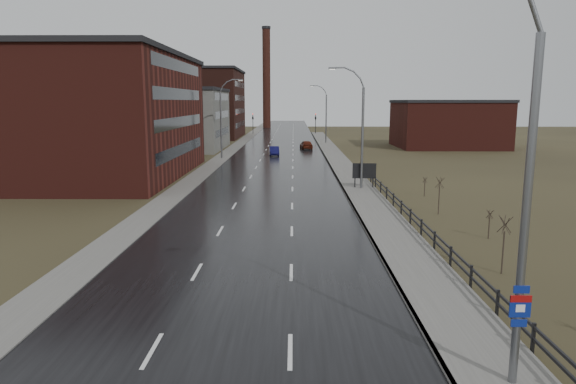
{
  "coord_description": "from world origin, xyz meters",
  "views": [
    {
      "loc": [
        2.4,
        -11.84,
        8.24
      ],
      "look_at": [
        2.08,
        17.76,
        3.0
      ],
      "focal_mm": 32.0,
      "sensor_mm": 36.0,
      "label": 1
    }
  ],
  "objects_px": {
    "billboard": "(364,172)",
    "car_far": "(306,145)",
    "streetlight_main": "(516,183)",
    "car_near": "(274,151)"
  },
  "relations": [
    {
      "from": "billboard",
      "to": "car_far",
      "type": "distance_m",
      "value": 41.0
    },
    {
      "from": "billboard",
      "to": "car_far",
      "type": "bearing_deg",
      "value": 96.29
    },
    {
      "from": "car_far",
      "to": "billboard",
      "type": "bearing_deg",
      "value": 89.87
    },
    {
      "from": "car_far",
      "to": "streetlight_main",
      "type": "bearing_deg",
      "value": 86.53
    },
    {
      "from": "car_near",
      "to": "car_far",
      "type": "xyz_separation_m",
      "value": [
        5.18,
        10.2,
        0.11
      ]
    },
    {
      "from": "streetlight_main",
      "to": "car_far",
      "type": "bearing_deg",
      "value": 92.95
    },
    {
      "from": "streetlight_main",
      "to": "car_far",
      "type": "relative_size",
      "value": 2.62
    },
    {
      "from": "streetlight_main",
      "to": "car_near",
      "type": "relative_size",
      "value": 2.94
    },
    {
      "from": "car_near",
      "to": "car_far",
      "type": "distance_m",
      "value": 11.44
    },
    {
      "from": "streetlight_main",
      "to": "car_near",
      "type": "height_order",
      "value": "streetlight_main"
    }
  ]
}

